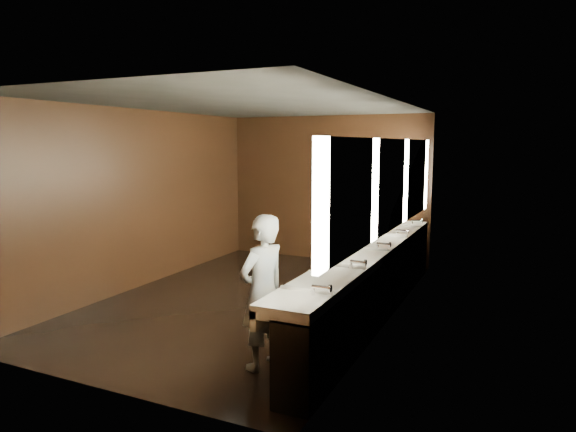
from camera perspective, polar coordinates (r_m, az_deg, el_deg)
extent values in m
plane|color=black|center=(7.60, -3.89, -9.30)|extent=(6.00, 6.00, 0.00)
cube|color=#2D2D2B|center=(7.28, -4.10, 12.25)|extent=(4.00, 6.00, 0.02)
cube|color=black|center=(10.03, 4.31, 3.07)|extent=(4.00, 0.02, 2.80)
cube|color=black|center=(4.93, -21.07, -2.58)|extent=(4.00, 0.02, 2.80)
cube|color=black|center=(8.45, -15.96, 1.86)|extent=(0.02, 6.00, 2.80)
cube|color=black|center=(6.59, 11.44, 0.35)|extent=(0.02, 6.00, 2.80)
cube|color=black|center=(6.83, 9.72, -7.86)|extent=(0.36, 5.40, 0.81)
cube|color=white|center=(6.75, 9.03, -4.15)|extent=(0.55, 5.40, 0.12)
cube|color=white|center=(6.83, 7.04, -4.64)|extent=(0.06, 5.40, 0.18)
cylinder|color=silver|center=(4.63, 3.75, -7.93)|extent=(0.18, 0.04, 0.04)
cylinder|color=silver|center=(5.64, 7.80, -5.08)|extent=(0.18, 0.04, 0.04)
cylinder|color=silver|center=(6.67, 10.59, -3.09)|extent=(0.18, 0.04, 0.04)
cylinder|color=silver|center=(7.73, 12.61, -1.64)|extent=(0.18, 0.04, 0.04)
cylinder|color=silver|center=(8.79, 14.15, -0.53)|extent=(0.18, 0.04, 0.04)
cube|color=white|center=(4.27, 3.62, 1.15)|extent=(0.06, 0.22, 1.15)
cube|color=white|center=(5.02, 7.10, 2.12)|extent=(0.03, 1.32, 1.15)
cube|color=white|center=(5.79, 9.39, 2.85)|extent=(0.06, 0.23, 1.15)
cube|color=white|center=(6.55, 11.39, 3.39)|extent=(0.03, 1.32, 1.15)
cube|color=white|center=(7.34, 12.75, 3.83)|extent=(0.06, 0.23, 1.15)
cube|color=white|center=(8.12, 14.05, 4.17)|extent=(0.03, 1.32, 1.15)
cube|color=white|center=(8.90, 14.94, 4.46)|extent=(0.06, 0.22, 1.15)
imported|color=#8FAED5|center=(5.20, -2.84, -8.43)|extent=(0.54, 0.66, 1.58)
cylinder|color=black|center=(6.36, 6.04, -9.99)|extent=(0.49, 0.49, 0.60)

